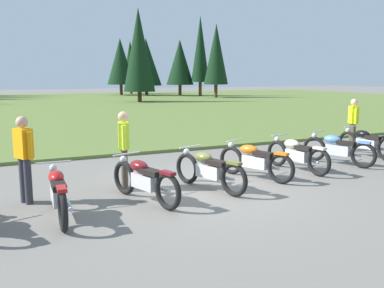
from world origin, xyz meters
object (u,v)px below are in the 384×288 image
motorcycle_black (367,143)px  motorcycle_maroon (144,180)px  motorcycle_orange (255,160)px  rider_near_row_end (353,121)px  motorcycle_olive (209,170)px  rider_with_back_turned (124,145)px  motorcycle_sky_blue (338,149)px  motorcycle_cream (297,154)px  motorcycle_red (58,193)px  rider_in_hivis_vest (24,154)px

motorcycle_black → motorcycle_maroon: bearing=-168.6°
motorcycle_orange → rider_near_row_end: 5.38m
motorcycle_olive → motorcycle_black: size_ratio=0.97×
motorcycle_maroon → rider_with_back_turned: (-0.09, 1.09, 0.51)m
motorcycle_olive → motorcycle_sky_blue: size_ratio=1.02×
motorcycle_orange → motorcycle_cream: 1.45m
motorcycle_cream → motorcycle_black: same height
motorcycle_orange → motorcycle_sky_blue: 2.97m
motorcycle_olive → rider_near_row_end: 6.85m
rider_with_back_turned → motorcycle_red: bearing=-138.7°
motorcycle_cream → rider_in_hivis_vest: rider_in_hivis_vest is taller
rider_in_hivis_vest → rider_near_row_end: size_ratio=1.00×
motorcycle_red → motorcycle_olive: (3.16, 0.52, 0.00)m
rider_near_row_end → rider_with_back_turned: bearing=-169.6°
motorcycle_red → motorcycle_orange: bearing=11.5°
motorcycle_orange → motorcycle_sky_blue: (2.94, 0.40, 0.00)m
motorcycle_cream → rider_near_row_end: size_ratio=1.25×
motorcycle_orange → rider_with_back_turned: rider_with_back_turned is taller
motorcycle_cream → motorcycle_sky_blue: 1.53m
motorcycle_orange → motorcycle_cream: bearing=9.7°
motorcycle_maroon → rider_in_hivis_vest: rider_in_hivis_vest is taller
motorcycle_cream → motorcycle_sky_blue: (1.52, 0.16, 0.00)m
motorcycle_olive → motorcycle_cream: size_ratio=0.97×
motorcycle_red → motorcycle_sky_blue: 7.64m
motorcycle_cream → rider_with_back_turned: 4.49m
motorcycle_sky_blue → motorcycle_cream: bearing=-174.0°
motorcycle_sky_blue → rider_near_row_end: rider_near_row_end is taller
rider_with_back_turned → rider_in_hivis_vest: 2.01m
motorcycle_red → motorcycle_black: bearing=11.0°
motorcycle_olive → motorcycle_black: same height
rider_with_back_turned → rider_in_hivis_vest: same height
motorcycle_cream → rider_with_back_turned: bearing=177.6°
motorcycle_maroon → rider_with_back_turned: size_ratio=1.21×
motorcycle_sky_blue → motorcycle_black: same height
motorcycle_red → motorcycle_orange: same height
motorcycle_maroon → motorcycle_cream: bearing=11.7°
motorcycle_sky_blue → rider_with_back_turned: rider_with_back_turned is taller
motorcycle_cream → rider_in_hivis_vest: bearing=-179.6°
motorcycle_black → motorcycle_cream: bearing=-169.0°
rider_in_hivis_vest → motorcycle_cream: bearing=0.4°
motorcycle_black → rider_in_hivis_vest: bearing=-176.1°
motorcycle_red → rider_near_row_end: 10.01m
motorcycle_black → motorcycle_orange: bearing=-169.4°
motorcycle_olive → rider_in_hivis_vest: (-3.60, 0.60, 0.51)m
motorcycle_black → motorcycle_red: bearing=-169.0°
motorcycle_maroon → rider_near_row_end: bearing=17.9°
motorcycle_maroon → motorcycle_red: bearing=-170.7°
motorcycle_olive → motorcycle_orange: 1.48m
motorcycle_cream → rider_near_row_end: (3.58, 1.67, 0.51)m
motorcycle_cream → motorcycle_black: 3.13m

